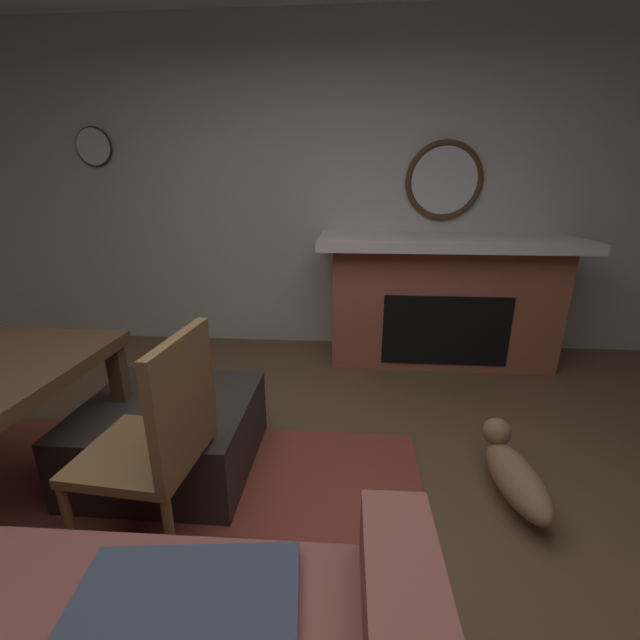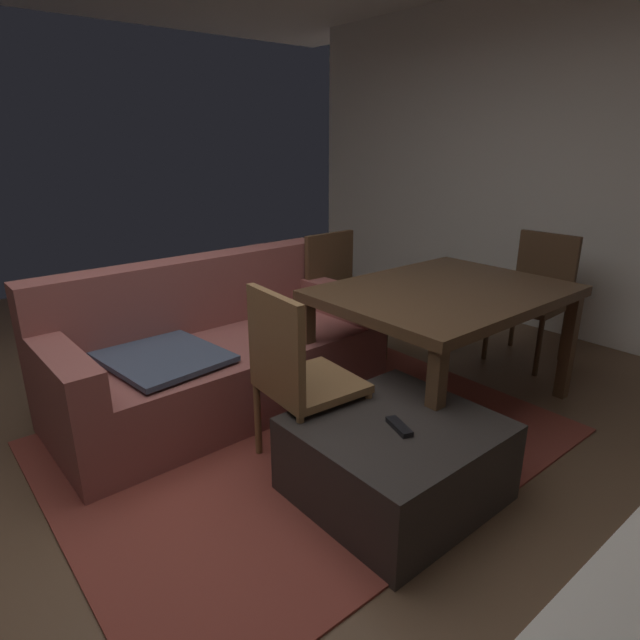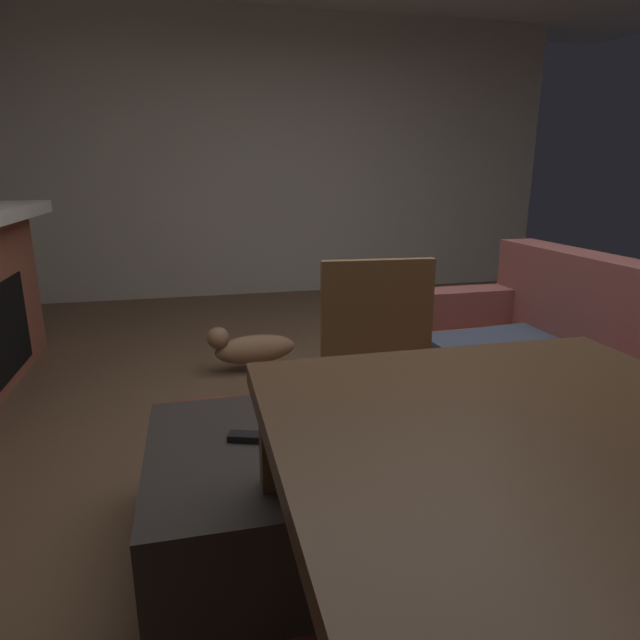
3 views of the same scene
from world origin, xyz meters
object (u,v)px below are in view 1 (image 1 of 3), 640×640
ottoman_coffee_table (171,435)px  wall_clock (94,147)px  round_wall_mirror (444,181)px  tv_remote (178,396)px  fireplace (441,299)px  small_dog (514,473)px  dining_chair_west (162,434)px

ottoman_coffee_table → wall_clock: size_ratio=2.59×
round_wall_mirror → tv_remote: 2.67m
ottoman_coffee_table → fireplace: bearing=-136.5°
wall_clock → round_wall_mirror: bearing=180.0°
small_dog → tv_remote: bearing=-5.7°
round_wall_mirror → small_dog: bearing=91.0°
tv_remote → dining_chair_west: (-0.17, 0.52, 0.13)m
tv_remote → dining_chair_west: size_ratio=0.17×
ottoman_coffee_table → tv_remote: tv_remote is taller
tv_remote → fireplace: bearing=-118.0°
ottoman_coffee_table → dining_chair_west: dining_chair_west is taller
dining_chair_west → wall_clock: 3.05m
tv_remote → small_dog: (-1.66, 0.17, -0.24)m
dining_chair_west → tv_remote: bearing=-71.9°
ottoman_coffee_table → tv_remote: 0.21m
round_wall_mirror → small_dog: round_wall_mirror is taller
ottoman_coffee_table → tv_remote: size_ratio=5.24×
ottoman_coffee_table → wall_clock: 2.77m
round_wall_mirror → wall_clock: size_ratio=1.96×
ottoman_coffee_table → dining_chair_west: (-0.21, 0.47, 0.33)m
fireplace → small_dog: bearing=91.1°
ottoman_coffee_table → tv_remote: bearing=-130.6°
dining_chair_west → ottoman_coffee_table: bearing=-66.1°
dining_chair_west → wall_clock: bearing=-56.8°
dining_chair_west → small_dog: dining_chair_west is taller
fireplace → small_dog: size_ratio=3.53×
fireplace → ottoman_coffee_table: (1.67, 1.58, -0.34)m
dining_chair_west → wall_clock: wall_clock is taller
tv_remote → small_dog: tv_remote is taller
round_wall_mirror → tv_remote: round_wall_mirror is taller
wall_clock → tv_remote: bearing=126.7°
round_wall_mirror → tv_remote: (1.63, 1.82, -1.07)m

